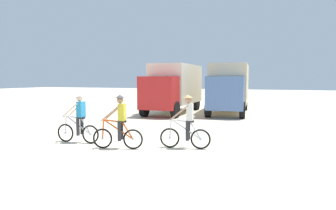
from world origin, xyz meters
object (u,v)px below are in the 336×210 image
object	(u,v)px
cyclist_orange_shirt	(79,120)
cyclist_cowboy_hat	(119,124)
box_truck_tan_camper	(229,86)
cyclist_near_camera	(187,124)
box_truck_cream_rv	(174,86)

from	to	relation	value
cyclist_orange_shirt	cyclist_cowboy_hat	xyz separation A→B (m)	(1.86, -0.30, 0.00)
box_truck_tan_camper	cyclist_near_camera	world-z (taller)	box_truck_tan_camper
box_truck_cream_rv	cyclist_near_camera	bearing A→B (deg)	-68.00
cyclist_cowboy_hat	cyclist_orange_shirt	bearing A→B (deg)	170.72
cyclist_cowboy_hat	box_truck_tan_camper	bearing A→B (deg)	81.91
box_truck_cream_rv	cyclist_orange_shirt	world-z (taller)	box_truck_cream_rv
box_truck_cream_rv	box_truck_tan_camper	xyz separation A→B (m)	(3.63, 1.13, 0.00)
cyclist_orange_shirt	box_truck_tan_camper	bearing A→B (deg)	73.00
cyclist_cowboy_hat	cyclist_near_camera	bearing A→B (deg)	22.12
cyclist_orange_shirt	cyclist_near_camera	world-z (taller)	same
box_truck_cream_rv	cyclist_near_camera	distance (m)	10.80
box_truck_tan_camper	box_truck_cream_rv	bearing A→B (deg)	-162.76
box_truck_tan_camper	cyclist_orange_shirt	distance (m)	12.22
box_truck_cream_rv	cyclist_orange_shirt	xyz separation A→B (m)	(0.07, -10.52, -1.03)
cyclist_orange_shirt	cyclist_near_camera	xyz separation A→B (m)	(3.95, 0.55, 0.00)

